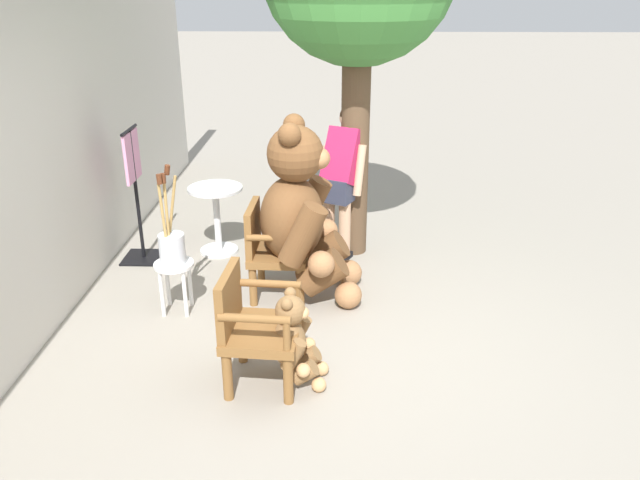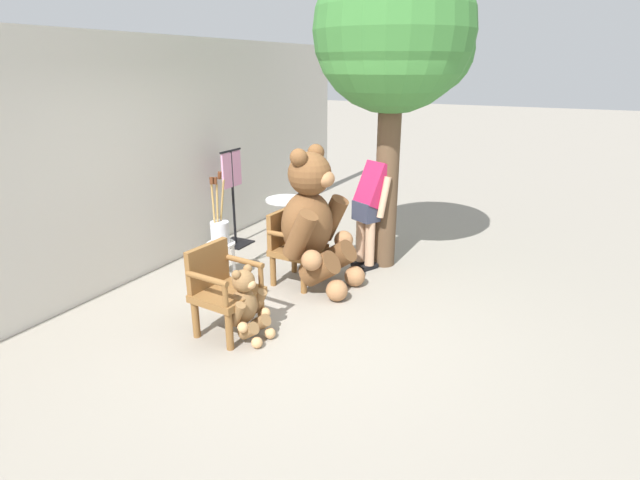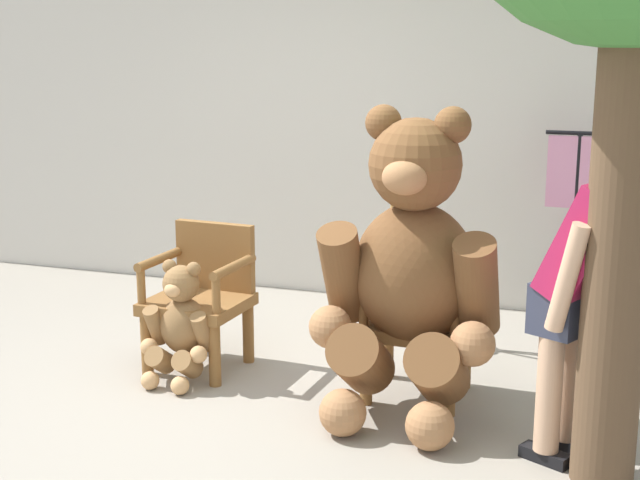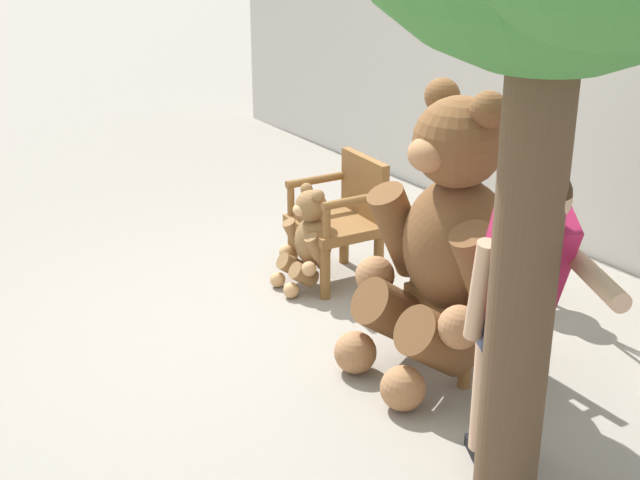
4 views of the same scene
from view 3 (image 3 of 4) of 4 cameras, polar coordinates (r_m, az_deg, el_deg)
The scene contains 11 objects.
ground_plane at distance 4.84m, azimuth -3.12°, elevation -11.13°, with size 60.00×60.00×0.00m, color gray.
back_wall at distance 6.74m, azimuth 4.30°, elevation 8.00°, with size 10.00×0.16×2.80m, color beige.
wooden_chair_left at distance 5.43m, azimuth -7.54°, elevation -3.34°, with size 0.60×0.56×0.86m.
wooden_chair_right at distance 5.01m, azimuth 6.47°, elevation -4.70°, with size 0.58×0.54×0.86m.
teddy_bear_large at distance 4.67m, azimuth 5.82°, elevation -1.72°, with size 0.98×0.93×1.63m.
teddy_bear_small at distance 5.23m, azimuth -8.92°, elevation -5.29°, with size 0.43×0.42×0.72m.
person_visitor at distance 4.19m, azimuth 16.73°, elevation -2.25°, with size 0.85×0.48×1.54m.
white_stool at distance 5.87m, azimuth 4.86°, elevation -3.13°, with size 0.34×0.34×0.46m.
brush_bucket at distance 5.80m, azimuth 4.91°, elevation -0.48°, with size 0.22×0.22×0.85m.
round_side_table at distance 5.56m, azimuth 17.39°, elevation -3.60°, with size 0.56×0.56×0.72m.
clothing_display_stand at distance 6.23m, azimuth 15.96°, elevation 0.82°, with size 0.44×0.40×1.36m.
Camera 3 is at (1.64, -4.11, 1.97)m, focal length 50.00 mm.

